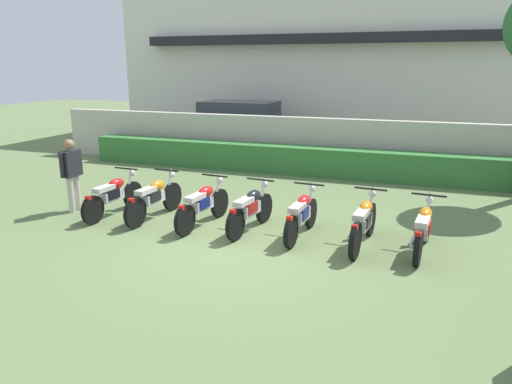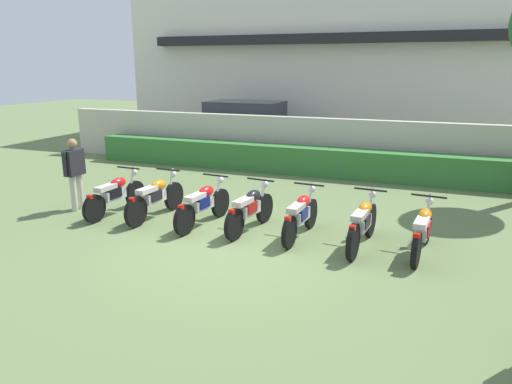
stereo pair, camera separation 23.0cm
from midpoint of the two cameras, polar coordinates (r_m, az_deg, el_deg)
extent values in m
plane|color=#607547|center=(8.62, -3.59, -6.64)|extent=(60.00, 60.00, 0.00)
cube|color=silver|center=(21.77, 11.73, 16.20)|extent=(19.29, 6.00, 7.51)
cube|color=black|center=(18.58, 10.26, 17.69)|extent=(16.20, 0.50, 0.36)
cube|color=#BCB7A8|center=(14.81, 7.01, 5.68)|extent=(18.33, 0.30, 1.62)
cube|color=#337033|center=(14.21, 6.33, 3.69)|extent=(14.66, 0.70, 0.83)
cube|color=black|center=(17.78, -1.75, 7.10)|extent=(4.53, 1.92, 1.00)
cube|color=#2D333D|center=(17.77, -2.38, 9.76)|extent=(2.73, 1.75, 0.65)
cylinder|color=black|center=(18.19, 4.00, 5.97)|extent=(0.68, 0.23, 0.68)
cylinder|color=black|center=(16.44, 2.13, 5.04)|extent=(0.68, 0.23, 0.68)
cylinder|color=black|center=(19.31, -5.04, 6.47)|extent=(0.68, 0.23, 0.68)
cylinder|color=black|center=(17.68, -7.64, 5.62)|extent=(0.68, 0.23, 0.68)
cylinder|color=black|center=(11.30, -15.09, -0.27)|extent=(0.13, 0.60, 0.60)
cylinder|color=black|center=(10.34, -19.57, -2.04)|extent=(0.13, 0.60, 0.60)
cube|color=silver|center=(10.74, -17.46, -0.41)|extent=(0.24, 0.61, 0.22)
ellipsoid|color=red|center=(10.81, -16.98, 0.98)|extent=(0.25, 0.45, 0.22)
cube|color=beige|center=(10.52, -18.35, 0.39)|extent=(0.23, 0.53, 0.10)
cube|color=red|center=(10.20, -20.08, -0.68)|extent=(0.10, 0.09, 0.08)
cylinder|color=silver|center=(11.16, -15.48, 1.20)|extent=(0.06, 0.23, 0.65)
cylinder|color=black|center=(11.02, -15.88, 2.71)|extent=(0.60, 0.07, 0.04)
sphere|color=silver|center=(11.20, -15.20, 2.22)|extent=(0.14, 0.14, 0.14)
cylinder|color=silver|center=(10.67, -18.76, -1.34)|extent=(0.10, 0.55, 0.07)
cube|color=black|center=(10.69, -17.65, -0.22)|extent=(0.26, 0.37, 0.20)
cylinder|color=black|center=(10.86, -10.59, -0.54)|extent=(0.13, 0.64, 0.63)
cylinder|color=black|center=(9.84, -14.91, -2.42)|extent=(0.13, 0.64, 0.63)
cube|color=silver|center=(10.26, -12.85, -0.70)|extent=(0.24, 0.61, 0.22)
ellipsoid|color=orange|center=(10.34, -12.37, 0.76)|extent=(0.25, 0.45, 0.22)
cube|color=beige|center=(10.03, -13.70, 0.13)|extent=(0.24, 0.53, 0.10)
cube|color=red|center=(9.69, -15.39, -1.00)|extent=(0.11, 0.09, 0.08)
cylinder|color=silver|center=(10.71, -10.94, 1.00)|extent=(0.07, 0.23, 0.65)
cylinder|color=black|center=(10.57, -11.30, 2.57)|extent=(0.60, 0.08, 0.04)
sphere|color=silver|center=(10.76, -10.65, 2.06)|extent=(0.14, 0.14, 0.14)
cylinder|color=silver|center=(10.18, -14.19, -1.68)|extent=(0.11, 0.55, 0.07)
cube|color=black|center=(10.21, -13.03, -0.50)|extent=(0.26, 0.38, 0.20)
cylinder|color=black|center=(10.25, -5.02, -1.32)|extent=(0.16, 0.62, 0.61)
cylinder|color=black|center=(9.20, -9.22, -3.37)|extent=(0.16, 0.62, 0.61)
cube|color=silver|center=(9.64, -7.19, -1.52)|extent=(0.26, 0.62, 0.22)
ellipsoid|color=red|center=(9.71, -6.69, 0.04)|extent=(0.27, 0.46, 0.22)
cube|color=beige|center=(9.39, -7.99, -0.64)|extent=(0.25, 0.54, 0.10)
cube|color=red|center=(9.04, -9.65, -1.86)|extent=(0.11, 0.09, 0.08)
cylinder|color=silver|center=(10.09, -5.32, 0.30)|extent=(0.07, 0.23, 0.65)
cylinder|color=black|center=(9.94, -5.63, 1.97)|extent=(0.60, 0.10, 0.04)
sphere|color=silver|center=(10.14, -5.02, 1.42)|extent=(0.14, 0.14, 0.14)
cylinder|color=silver|center=(9.54, -8.59, -2.55)|extent=(0.13, 0.55, 0.07)
cube|color=navy|center=(9.58, -7.36, -1.31)|extent=(0.28, 0.38, 0.20)
cylinder|color=black|center=(9.87, 0.32, -1.92)|extent=(0.17, 0.61, 0.61)
cylinder|color=black|center=(8.86, -3.21, -3.94)|extent=(0.17, 0.61, 0.61)
cube|color=silver|center=(9.27, -1.50, -2.07)|extent=(0.27, 0.62, 0.22)
ellipsoid|color=black|center=(9.35, -1.01, -0.46)|extent=(0.27, 0.46, 0.22)
cube|color=beige|center=(9.02, -2.21, -1.18)|extent=(0.26, 0.54, 0.10)
cube|color=red|center=(8.69, -3.57, -2.38)|extent=(0.11, 0.09, 0.08)
cylinder|color=silver|center=(9.70, 0.08, -0.25)|extent=(0.08, 0.23, 0.65)
cylinder|color=black|center=(9.55, -0.16, 1.48)|extent=(0.60, 0.11, 0.04)
sphere|color=silver|center=(9.75, 0.38, 0.93)|extent=(0.14, 0.14, 0.14)
cylinder|color=silver|center=(9.16, -2.91, -3.16)|extent=(0.14, 0.55, 0.07)
cube|color=#A51414|center=(9.21, -1.65, -1.86)|extent=(0.28, 0.39, 0.20)
cylinder|color=black|center=(9.61, 5.89, -2.52)|extent=(0.12, 0.60, 0.59)
cylinder|color=black|center=(8.51, 3.44, -4.79)|extent=(0.12, 0.60, 0.59)
cube|color=silver|center=(8.97, 4.66, -2.77)|extent=(0.23, 0.61, 0.22)
ellipsoid|color=red|center=(9.05, 5.04, -1.08)|extent=(0.25, 0.45, 0.22)
cube|color=#B2ADA3|center=(8.70, 4.21, -1.88)|extent=(0.23, 0.53, 0.10)
cube|color=red|center=(8.33, 3.24, -3.19)|extent=(0.10, 0.09, 0.08)
cylinder|color=silver|center=(9.44, 5.78, -0.82)|extent=(0.06, 0.23, 0.65)
cylinder|color=black|center=(9.27, 5.67, 0.95)|extent=(0.60, 0.07, 0.04)
sphere|color=silver|center=(9.49, 6.01, 0.40)|extent=(0.14, 0.14, 0.14)
cylinder|color=silver|center=(8.82, 3.39, -3.94)|extent=(0.10, 0.55, 0.07)
cube|color=navy|center=(8.91, 4.57, -2.55)|extent=(0.26, 0.37, 0.20)
cylinder|color=black|center=(9.35, 12.86, -3.19)|extent=(0.14, 0.64, 0.63)
cylinder|color=black|center=(8.16, 10.99, -5.79)|extent=(0.14, 0.64, 0.63)
cube|color=silver|center=(8.65, 11.97, -3.57)|extent=(0.25, 0.61, 0.22)
ellipsoid|color=orange|center=(8.75, 12.30, -1.81)|extent=(0.25, 0.46, 0.22)
cube|color=#B2ADA3|center=(8.38, 11.70, -2.67)|extent=(0.24, 0.53, 0.10)
cube|color=red|center=(7.97, 10.92, -4.15)|extent=(0.11, 0.09, 0.08)
cylinder|color=silver|center=(9.17, 12.86, -1.45)|extent=(0.07, 0.23, 0.65)
cylinder|color=black|center=(9.00, 12.86, 0.35)|extent=(0.60, 0.08, 0.04)
sphere|color=silver|center=(9.23, 13.07, -0.20)|extent=(0.14, 0.14, 0.14)
cylinder|color=silver|center=(8.49, 10.76, -4.80)|extent=(0.11, 0.55, 0.07)
cube|color=black|center=(8.59, 11.92, -3.35)|extent=(0.27, 0.38, 0.20)
cylinder|color=black|center=(9.32, 19.10, -3.87)|extent=(0.15, 0.59, 0.58)
cylinder|color=black|center=(8.15, 18.06, -6.49)|extent=(0.15, 0.59, 0.58)
cube|color=silver|center=(8.64, 18.66, -4.26)|extent=(0.26, 0.62, 0.22)
ellipsoid|color=orange|center=(8.73, 18.92, -2.50)|extent=(0.26, 0.46, 0.22)
cube|color=beige|center=(8.36, 18.58, -3.38)|extent=(0.25, 0.54, 0.10)
cube|color=red|center=(7.96, 18.12, -4.85)|extent=(0.11, 0.09, 0.08)
cylinder|color=silver|center=(9.14, 19.20, -2.14)|extent=(0.07, 0.23, 0.65)
cylinder|color=black|center=(8.97, 19.31, -0.34)|extent=(0.60, 0.09, 0.04)
sphere|color=silver|center=(9.20, 19.38, -0.89)|extent=(0.14, 0.14, 0.14)
cylinder|color=silver|center=(8.46, 17.56, -5.51)|extent=(0.12, 0.55, 0.07)
cube|color=#A51414|center=(8.58, 18.64, -4.05)|extent=(0.27, 0.38, 0.20)
cylinder|color=beige|center=(11.45, -21.16, -0.06)|extent=(0.13, 0.13, 0.80)
cylinder|color=beige|center=(11.30, -21.85, -0.32)|extent=(0.13, 0.13, 0.80)
cube|color=#232328|center=(11.23, -21.84, 3.19)|extent=(0.22, 0.47, 0.57)
cylinder|color=#232328|center=(11.44, -20.91, 3.55)|extent=(0.09, 0.09, 0.54)
cylinder|color=#232328|center=(11.02, -22.81, 2.96)|extent=(0.09, 0.09, 0.54)
sphere|color=#9E7556|center=(11.16, -22.04, 5.31)|extent=(0.22, 0.22, 0.22)
camera|label=1|loc=(0.12, -90.69, -0.19)|focal=33.41mm
camera|label=2|loc=(0.12, 89.31, 0.19)|focal=33.41mm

